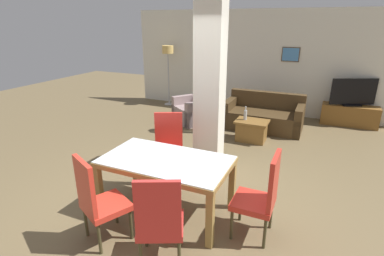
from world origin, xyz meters
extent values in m
plane|color=brown|center=(0.00, 0.00, 0.00)|extent=(18.00, 18.00, 0.00)
cube|color=silver|center=(0.00, 5.15, 1.35)|extent=(7.20, 0.06, 2.70)
cube|color=brown|center=(0.82, 5.11, 1.60)|extent=(0.44, 0.02, 0.36)
cube|color=#4C8CCC|center=(0.82, 5.10, 1.60)|extent=(0.40, 0.01, 0.32)
cube|color=silver|center=(0.02, 1.48, 1.35)|extent=(0.44, 0.34, 2.70)
cube|color=olive|center=(0.00, -0.43, 0.72)|extent=(1.63, 0.06, 0.06)
cube|color=olive|center=(0.00, 0.43, 0.72)|extent=(1.63, 0.06, 0.06)
cube|color=olive|center=(-0.78, 0.00, 0.72)|extent=(0.06, 0.80, 0.06)
cube|color=olive|center=(0.78, 0.00, 0.72)|extent=(0.06, 0.80, 0.06)
cube|color=silver|center=(0.00, 0.00, 0.75)|extent=(1.61, 0.90, 0.01)
cube|color=olive|center=(-0.76, -0.41, 0.34)|extent=(0.08, 0.08, 0.69)
cube|color=olive|center=(0.76, -0.41, 0.34)|extent=(0.08, 0.08, 0.69)
cube|color=olive|center=(-0.76, 0.41, 0.34)|extent=(0.08, 0.08, 0.69)
cube|color=olive|center=(0.76, 0.41, 0.34)|extent=(0.08, 0.08, 0.69)
cube|color=red|center=(0.37, -0.79, 0.43)|extent=(0.61, 0.61, 0.07)
cube|color=red|center=(0.45, -0.97, 0.76)|extent=(0.42, 0.23, 0.60)
cylinder|color=#423C23|center=(0.11, -0.70, 0.20)|extent=(0.04, 0.04, 0.39)
cylinder|color=#423C23|center=(0.46, -0.54, 0.20)|extent=(0.04, 0.04, 0.39)
cylinder|color=#423C23|center=(0.62, -0.88, 0.20)|extent=(0.04, 0.04, 0.39)
cube|color=red|center=(1.14, 0.00, 0.43)|extent=(0.46, 0.46, 0.07)
cube|color=red|center=(1.34, 0.00, 0.76)|extent=(0.05, 0.44, 0.60)
cylinder|color=#423C23|center=(0.95, -0.19, 0.20)|extent=(0.04, 0.04, 0.39)
cylinder|color=#423C23|center=(0.95, 0.19, 0.20)|extent=(0.04, 0.04, 0.39)
cylinder|color=#423C23|center=(1.33, -0.19, 0.20)|extent=(0.04, 0.04, 0.39)
cylinder|color=#423C23|center=(1.33, 0.19, 0.20)|extent=(0.04, 0.04, 0.39)
cube|color=red|center=(-0.37, -0.75, 0.43)|extent=(0.62, 0.62, 0.07)
cube|color=red|center=(-0.46, -0.93, 0.76)|extent=(0.41, 0.24, 0.60)
cylinder|color=#423C23|center=(-0.45, -0.49, 0.20)|extent=(0.04, 0.04, 0.39)
cylinder|color=#423C23|center=(-0.11, -0.66, 0.20)|extent=(0.04, 0.04, 0.39)
cylinder|color=#423C23|center=(-0.62, -0.83, 0.20)|extent=(0.04, 0.04, 0.39)
cylinder|color=#423C23|center=(-0.28, -1.00, 0.20)|extent=(0.04, 0.04, 0.39)
cube|color=red|center=(-0.37, 0.74, 0.43)|extent=(0.62, 0.62, 0.07)
cube|color=red|center=(-0.46, 0.93, 0.76)|extent=(0.41, 0.24, 0.60)
cylinder|color=#423C23|center=(-0.11, 0.66, 0.20)|extent=(0.04, 0.04, 0.39)
cylinder|color=#423C23|center=(-0.45, 0.49, 0.20)|extent=(0.04, 0.04, 0.39)
cylinder|color=#423C23|center=(-0.28, 1.00, 0.20)|extent=(0.04, 0.04, 0.39)
cylinder|color=#423C23|center=(-0.62, 0.83, 0.20)|extent=(0.04, 0.04, 0.39)
cube|color=#46331C|center=(0.50, 3.79, 0.21)|extent=(1.76, 0.91, 0.42)
cube|color=#46331C|center=(0.50, 4.16, 0.61)|extent=(1.76, 0.18, 0.38)
cube|color=#46331C|center=(1.30, 3.79, 0.32)|extent=(0.16, 0.91, 0.63)
cube|color=#46331C|center=(-0.30, 3.79, 0.32)|extent=(0.16, 0.91, 0.63)
cube|color=gray|center=(-1.17, 3.59, 0.20)|extent=(1.20, 1.20, 0.40)
cube|color=gray|center=(-0.97, 3.85, 0.59)|extent=(0.79, 0.67, 0.39)
cube|color=gray|center=(-0.89, 3.37, 0.31)|extent=(0.63, 0.76, 0.61)
cube|color=gray|center=(-1.46, 3.81, 0.31)|extent=(0.63, 0.76, 0.61)
cube|color=brown|center=(0.43, 2.92, 0.42)|extent=(0.67, 0.49, 0.04)
cube|color=brown|center=(0.43, 2.92, 0.20)|extent=(0.59, 0.41, 0.40)
cylinder|color=#B2B7BC|center=(0.28, 2.93, 0.54)|extent=(0.07, 0.07, 0.20)
cylinder|color=#B2B7BC|center=(0.28, 2.93, 0.68)|extent=(0.03, 0.03, 0.07)
cylinder|color=#B7B7BC|center=(0.28, 2.93, 0.72)|extent=(0.03, 0.03, 0.01)
cube|color=brown|center=(2.36, 4.87, 0.25)|extent=(1.26, 0.40, 0.50)
cube|color=black|center=(2.36, 4.87, 0.51)|extent=(0.47, 0.36, 0.03)
cube|color=black|center=(2.36, 4.87, 0.84)|extent=(0.99, 0.48, 0.62)
cylinder|color=#B7B7BC|center=(-2.54, 4.79, 0.01)|extent=(0.29, 0.29, 0.02)
cylinder|color=#B7B7BC|center=(-2.54, 4.79, 0.77)|extent=(0.04, 0.04, 1.50)
cylinder|color=#E5BC66|center=(-2.54, 4.79, 1.63)|extent=(0.32, 0.32, 0.22)
cylinder|color=navy|center=(-0.68, 3.10, 0.42)|extent=(0.13, 0.13, 0.83)
cylinder|color=navy|center=(-0.70, 2.93, 0.42)|extent=(0.13, 0.13, 0.83)
cube|color=#3A3231|center=(-0.69, 3.02, 1.16)|extent=(0.25, 0.40, 0.66)
sphere|color=tan|center=(-0.69, 3.02, 1.61)|extent=(0.23, 0.23, 0.23)
camera|label=1|loc=(1.70, -2.99, 2.40)|focal=28.00mm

